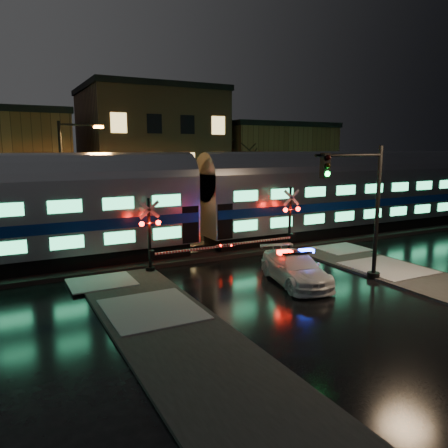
{
  "coord_description": "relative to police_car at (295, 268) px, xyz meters",
  "views": [
    {
      "loc": [
        -11.59,
        -18.82,
        6.41
      ],
      "look_at": [
        -0.41,
        2.5,
        2.2
      ],
      "focal_mm": 35.0,
      "sensor_mm": 36.0,
      "label": 1
    }
  ],
  "objects": [
    {
      "name": "ground",
      "position": [
        -0.78,
        2.56,
        -0.75
      ],
      "size": [
        120.0,
        120.0,
        0.0
      ],
      "primitive_type": "plane",
      "color": "black",
      "rests_on": "ground"
    },
    {
      "name": "ballast",
      "position": [
        -0.78,
        7.56,
        -0.63
      ],
      "size": [
        90.0,
        4.2,
        0.24
      ],
      "primitive_type": "cube",
      "color": "black",
      "rests_on": "ground"
    },
    {
      "name": "sidewalk_left",
      "position": [
        -7.28,
        -3.44,
        -0.69
      ],
      "size": [
        4.0,
        20.0,
        0.12
      ],
      "primitive_type": "cube",
      "color": "#2D2D2D",
      "rests_on": "ground"
    },
    {
      "name": "sidewalk_right",
      "position": [
        5.72,
        -3.44,
        -0.69
      ],
      "size": [
        4.0,
        20.0,
        0.12
      ],
      "primitive_type": "cube",
      "color": "#2D2D2D",
      "rests_on": "ground"
    },
    {
      "name": "building_mid",
      "position": [
        1.22,
        25.06,
        5.0
      ],
      "size": [
        12.0,
        11.0,
        11.5
      ],
      "primitive_type": "cube",
      "color": "brown",
      "rests_on": "ground"
    },
    {
      "name": "building_right",
      "position": [
        14.22,
        24.56,
        3.5
      ],
      "size": [
        12.0,
        10.0,
        8.5
      ],
      "primitive_type": "cube",
      "color": "brown",
      "rests_on": "ground"
    },
    {
      "name": "train",
      "position": [
        -1.7,
        7.56,
        2.64
      ],
      "size": [
        51.0,
        3.12,
        5.92
      ],
      "color": "black",
      "rests_on": "ballast"
    },
    {
      "name": "police_car",
      "position": [
        0.0,
        0.0,
        0.0
      ],
      "size": [
        3.11,
        5.42,
        1.65
      ],
      "rotation": [
        0.0,
        0.0,
        -0.22
      ],
      "color": "white",
      "rests_on": "ground"
    },
    {
      "name": "crossing_signal_right",
      "position": [
        2.91,
        4.87,
        0.95
      ],
      "size": [
        5.79,
        0.66,
        4.1
      ],
      "color": "black",
      "rests_on": "ground"
    },
    {
      "name": "crossing_signal_left",
      "position": [
        -5.21,
        4.86,
        0.87
      ],
      "size": [
        5.52,
        0.64,
        3.91
      ],
      "color": "black",
      "rests_on": "ground"
    },
    {
      "name": "traffic_light",
      "position": [
        2.86,
        -1.27,
        2.72
      ],
      "size": [
        4.21,
        0.73,
        6.52
      ],
      "rotation": [
        0.0,
        0.0,
        0.22
      ],
      "color": "black",
      "rests_on": "ground"
    },
    {
      "name": "streetlight",
      "position": [
        -8.5,
        11.56,
        3.85
      ],
      "size": [
        2.67,
        0.28,
        7.98
      ],
      "color": "black",
      "rests_on": "ground"
    }
  ]
}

